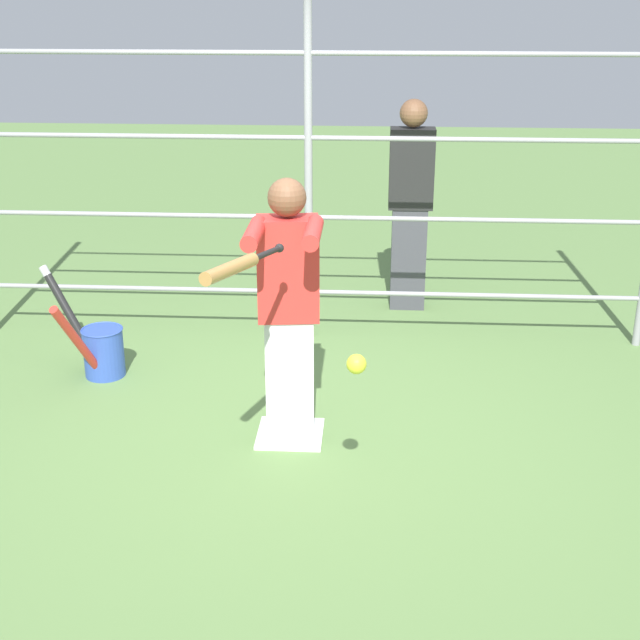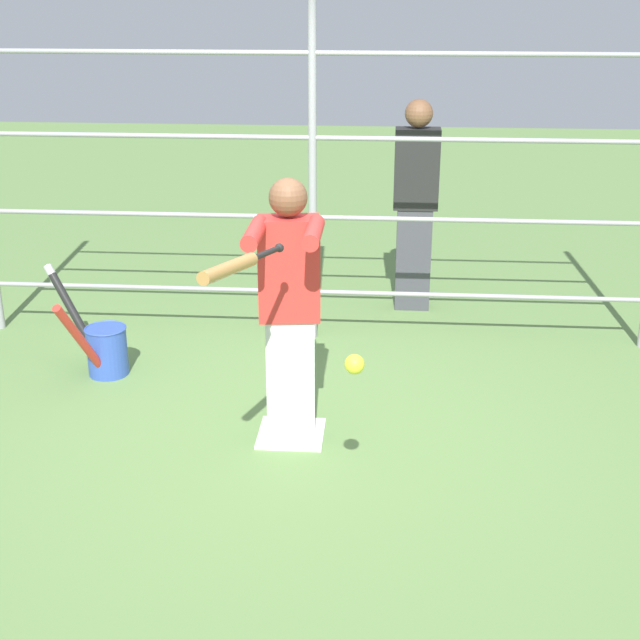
# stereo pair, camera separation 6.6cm
# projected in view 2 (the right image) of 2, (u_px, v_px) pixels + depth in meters

# --- Properties ---
(ground_plane) EXTENTS (24.00, 24.00, 0.00)m
(ground_plane) POSITION_uv_depth(u_px,v_px,m) (291.00, 435.00, 5.49)
(ground_plane) COLOR #608447
(home_plate) EXTENTS (0.40, 0.40, 0.02)m
(home_plate) POSITION_uv_depth(u_px,v_px,m) (291.00, 434.00, 5.48)
(home_plate) COLOR white
(home_plate) RESTS_ON ground
(fence_backstop) EXTENTS (5.08, 0.06, 2.51)m
(fence_backstop) POSITION_uv_depth(u_px,v_px,m) (313.00, 178.00, 6.52)
(fence_backstop) COLOR #939399
(fence_backstop) RESTS_ON ground
(batter) EXTENTS (0.41, 0.57, 1.60)m
(batter) POSITION_uv_depth(u_px,v_px,m) (289.00, 304.00, 5.16)
(batter) COLOR silver
(batter) RESTS_ON ground
(baseball_bat_swinging) EXTENTS (0.30, 0.79, 0.14)m
(baseball_bat_swinging) POSITION_uv_depth(u_px,v_px,m) (236.00, 266.00, 4.17)
(baseball_bat_swinging) COLOR black
(softball_in_flight) EXTENTS (0.10, 0.10, 0.10)m
(softball_in_flight) POSITION_uv_depth(u_px,v_px,m) (355.00, 364.00, 4.17)
(softball_in_flight) COLOR yellow
(bat_bucket) EXTENTS (0.66, 0.86, 0.72)m
(bat_bucket) POSITION_uv_depth(u_px,v_px,m) (101.00, 345.00, 6.25)
(bat_bucket) COLOR #3351B2
(bat_bucket) RESTS_ON ground
(bystander_behind_fence) EXTENTS (0.36, 0.22, 1.74)m
(bystander_behind_fence) POSITION_uv_depth(u_px,v_px,m) (415.00, 203.00, 7.27)
(bystander_behind_fence) COLOR #3F3F47
(bystander_behind_fence) RESTS_ON ground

